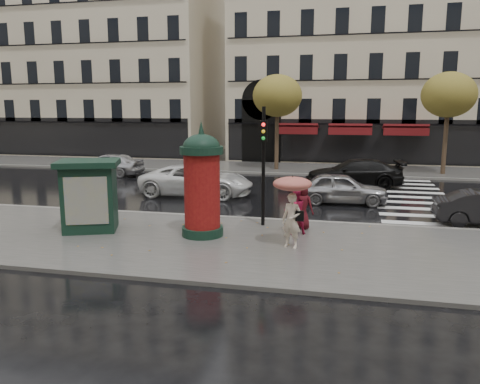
% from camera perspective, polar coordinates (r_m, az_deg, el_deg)
% --- Properties ---
extents(ground, '(160.00, 160.00, 0.00)m').
position_cam_1_polar(ground, '(15.44, 2.08, -6.27)').
color(ground, black).
rests_on(ground, ground).
extents(near_sidewalk, '(90.00, 7.00, 0.12)m').
position_cam_1_polar(near_sidewalk, '(14.95, 1.73, -6.58)').
color(near_sidewalk, '#474744').
rests_on(near_sidewalk, ground).
extents(far_sidewalk, '(90.00, 6.00, 0.12)m').
position_cam_1_polar(far_sidewalk, '(33.94, 8.04, 2.82)').
color(far_sidewalk, '#474744').
rests_on(far_sidewalk, ground).
extents(near_kerb, '(90.00, 0.25, 0.14)m').
position_cam_1_polar(near_kerb, '(18.28, 3.83, -3.44)').
color(near_kerb, slate).
rests_on(near_kerb, ground).
extents(far_kerb, '(90.00, 0.25, 0.14)m').
position_cam_1_polar(far_kerb, '(30.98, 7.58, 2.14)').
color(far_kerb, slate).
rests_on(far_kerb, ground).
extents(zebra_crossing, '(3.60, 11.75, 0.01)m').
position_cam_1_polar(zebra_crossing, '(24.77, 20.13, -0.58)').
color(zebra_crossing, silver).
rests_on(zebra_crossing, ground).
extents(bldg_far_corner, '(26.00, 14.00, 22.90)m').
position_cam_1_polar(bldg_far_corner, '(45.21, 17.69, 18.59)').
color(bldg_far_corner, '#B7A88C').
rests_on(bldg_far_corner, ground).
extents(bldg_far_left, '(24.00, 14.00, 22.90)m').
position_cam_1_polar(bldg_far_left, '(51.42, -16.95, 17.56)').
color(bldg_far_left, '#B7A88C').
rests_on(bldg_far_left, ground).
extents(tree_far_left, '(3.40, 3.40, 6.64)m').
position_cam_1_polar(tree_far_left, '(32.90, 4.58, 11.58)').
color(tree_far_left, '#38281C').
rests_on(tree_far_left, ground).
extents(tree_far_right, '(3.40, 3.40, 6.64)m').
position_cam_1_polar(tree_far_right, '(33.16, 24.09, 10.72)').
color(tree_far_right, '#38281C').
rests_on(tree_far_right, ground).
extents(woman_umbrella, '(1.19, 1.19, 2.28)m').
position_cam_1_polar(woman_umbrella, '(14.33, 6.37, -0.94)').
color(woman_umbrella, beige).
rests_on(woman_umbrella, near_sidewalk).
extents(woman_red, '(0.97, 0.91, 1.58)m').
position_cam_1_polar(woman_red, '(16.02, 6.73, -2.37)').
color(woman_red, '#AB153B').
rests_on(woman_red, near_sidewalk).
extents(man_burgundy, '(0.94, 0.75, 1.66)m').
position_cam_1_polar(man_burgundy, '(16.78, 7.59, -1.66)').
color(man_burgundy, '#470E14').
rests_on(man_burgundy, near_sidewalk).
extents(morris_column, '(1.44, 1.44, 3.86)m').
position_cam_1_polar(morris_column, '(15.61, -4.66, 1.30)').
color(morris_column, black).
rests_on(morris_column, near_sidewalk).
extents(traffic_light, '(0.29, 0.41, 4.31)m').
position_cam_1_polar(traffic_light, '(16.78, 2.87, 4.57)').
color(traffic_light, black).
rests_on(traffic_light, near_sidewalk).
extents(newsstand, '(2.54, 2.35, 2.47)m').
position_cam_1_polar(newsstand, '(17.17, -17.86, -0.30)').
color(newsstand, black).
rests_on(newsstand, near_sidewalk).
extents(car_silver, '(4.30, 1.92, 1.43)m').
position_cam_1_polar(car_silver, '(22.11, 12.22, 0.46)').
color(car_silver, '#9C9DA1').
rests_on(car_silver, ground).
extents(car_white, '(5.71, 2.76, 1.57)m').
position_cam_1_polar(car_white, '(23.64, -5.27, 1.43)').
color(car_white, white).
rests_on(car_white, ground).
extents(car_black, '(5.56, 2.78, 1.55)m').
position_cam_1_polar(car_black, '(27.03, 13.72, 2.27)').
color(car_black, black).
rests_on(car_black, ground).
extents(car_far_silver, '(4.53, 1.98, 1.52)m').
position_cam_1_polar(car_far_silver, '(31.72, -15.64, 3.30)').
color(car_far_silver, '#B0B1B5').
rests_on(car_far_silver, ground).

